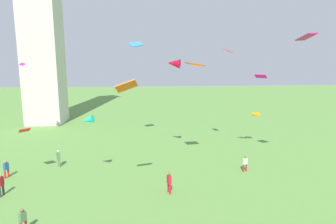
% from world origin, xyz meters
% --- Properties ---
extents(person_0, '(0.47, 0.37, 1.57)m').
position_xyz_m(person_0, '(10.85, 17.55, 0.89)').
color(person_0, red).
rests_on(person_0, ground_plane).
extents(person_1, '(0.35, 0.56, 1.83)m').
position_xyz_m(person_1, '(-10.36, 14.30, 1.04)').
color(person_1, '#2D3338').
rests_on(person_1, ground_plane).
extents(person_2, '(0.42, 0.48, 1.59)m').
position_xyz_m(person_2, '(-6.58, 9.03, 0.90)').
color(person_2, red).
rests_on(person_2, ground_plane).
extents(person_3, '(0.37, 0.53, 1.76)m').
position_xyz_m(person_3, '(3.02, 13.59, 1.00)').
color(person_3, red).
rests_on(person_3, ground_plane).
extents(person_4, '(0.46, 0.53, 1.76)m').
position_xyz_m(person_4, '(-7.69, 20.56, 0.99)').
color(person_4, '#51754C').
rests_on(person_4, ground_plane).
extents(person_5, '(0.41, 0.50, 1.67)m').
position_xyz_m(person_5, '(-11.68, 18.05, 0.94)').
color(person_5, red).
rests_on(person_5, ground_plane).
extents(kite_flying_0, '(1.44, 1.77, 0.63)m').
position_xyz_m(kite_flying_0, '(15.37, 16.36, 12.77)').
color(kite_flying_0, '#C11B68').
extents(kite_flying_1, '(1.93, 1.53, 0.43)m').
position_xyz_m(kite_flying_1, '(5.93, 18.56, 10.39)').
color(kite_flying_1, '#BB4205').
extents(kite_flying_2, '(1.07, 0.78, 0.38)m').
position_xyz_m(kite_flying_2, '(15.38, 26.29, 4.06)').
color(kite_flying_2, orange).
extents(kite_flying_3, '(1.37, 1.53, 0.61)m').
position_xyz_m(kite_flying_3, '(-9.67, 17.90, 4.52)').
color(kite_flying_3, red).
extents(kite_flying_4, '(0.97, 0.86, 0.44)m').
position_xyz_m(kite_flying_4, '(-14.62, 30.90, 10.34)').
color(kite_flying_4, '#DD1BAB').
extents(kite_flying_5, '(1.07, 1.38, 0.57)m').
position_xyz_m(kite_flying_5, '(10.80, 24.41, 11.88)').
color(kite_flying_5, '#DF323E').
extents(kite_flying_6, '(1.68, 1.41, 1.08)m').
position_xyz_m(kite_flying_6, '(4.25, 21.84, 10.47)').
color(kite_flying_6, red).
extents(kite_flying_7, '(1.28, 0.95, 0.95)m').
position_xyz_m(kite_flying_7, '(-3.84, 16.77, 5.60)').
color(kite_flying_7, '#22D0B2').
extents(kite_flying_8, '(1.84, 1.47, 0.86)m').
position_xyz_m(kite_flying_8, '(0.26, 27.70, 12.77)').
color(kite_flying_8, '#327BDF').
extents(kite_flying_9, '(1.65, 0.96, 1.08)m').
position_xyz_m(kite_flying_9, '(-0.15, 12.41, 8.88)').
color(kite_flying_9, '#ED5B14').
extents(kite_flying_10, '(1.40, 1.38, 0.47)m').
position_xyz_m(kite_flying_10, '(13.76, 21.79, 9.09)').
color(kite_flying_10, '#E810B6').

